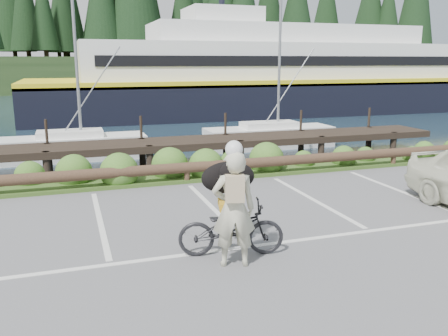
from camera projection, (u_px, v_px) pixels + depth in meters
The scene contains 7 objects.
ground at pixel (244, 239), 9.25m from camera, with size 72.00×72.00×0.00m, color #58585A.
harbor_backdrop at pixel (86, 81), 82.01m from camera, with size 170.00×160.00×30.00m.
vegetation_strip at pixel (181, 176), 14.15m from camera, with size 34.00×1.60×0.10m, color #3D5B21.
log_rail at pixel (187, 183), 13.51m from camera, with size 32.00×0.30×0.60m, color #443021, non-canonical shape.
bicycle at pixel (231, 229), 8.40m from camera, with size 0.65×1.88×0.99m, color black.
cyclist at pixel (234, 209), 7.87m from camera, with size 0.72×0.48×1.99m, color beige.
dog at pixel (228, 177), 8.81m from camera, with size 1.04×0.51×0.60m, color black.
Camera 1 is at (-3.12, -8.15, 3.40)m, focal length 38.00 mm.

